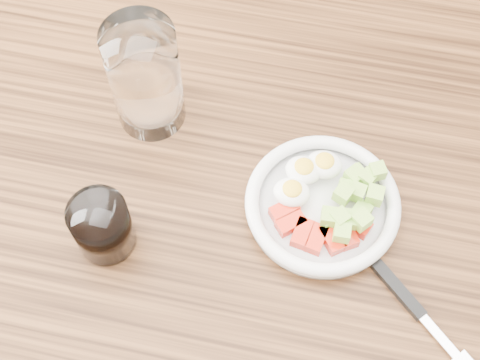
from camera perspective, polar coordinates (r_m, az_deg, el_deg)
ground at (r=1.54m, az=0.29°, el=-14.46°), size 4.00×4.00×0.00m
dining_table at (r=0.91m, az=0.49°, el=-4.54°), size 1.50×0.90×0.77m
bowl at (r=0.80m, az=7.09°, el=-1.91°), size 0.19×0.19×0.05m
fork at (r=0.79m, az=14.24°, el=-10.06°), size 0.16×0.15×0.01m
water_glass at (r=0.82m, az=-8.10°, el=8.65°), size 0.09×0.09×0.16m
coffee_glass at (r=0.78m, az=-11.67°, el=-3.92°), size 0.07×0.07×0.08m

